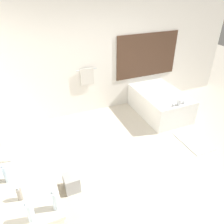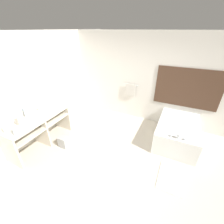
{
  "view_description": "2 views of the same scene",
  "coord_description": "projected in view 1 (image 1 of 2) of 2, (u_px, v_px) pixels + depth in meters",
  "views": [
    {
      "loc": [
        -1.65,
        -2.49,
        2.95
      ],
      "look_at": [
        -0.25,
        0.78,
        0.76
      ],
      "focal_mm": 35.0,
      "sensor_mm": 36.0,
      "label": 1
    },
    {
      "loc": [
        1.13,
        -2.25,
        2.73
      ],
      "look_at": [
        -0.3,
        0.77,
        0.86
      ],
      "focal_mm": 24.0,
      "sensor_mm": 36.0,
      "label": 2
    }
  ],
  "objects": [
    {
      "name": "water_bottle_3",
      "position": [
        56.0,
        200.0,
        2.28
      ],
      "size": [
        0.08,
        0.08,
        0.26
      ],
      "color": "silver",
      "rests_on": "vanity_counter"
    },
    {
      "name": "waste_bin",
      "position": [
        72.0,
        183.0,
        3.5
      ],
      "size": [
        0.24,
        0.24,
        0.29
      ],
      "color": "#B2B2B2",
      "rests_on": "ground_plane"
    },
    {
      "name": "water_bottle_1",
      "position": [
        6.0,
        174.0,
        2.59
      ],
      "size": [
        0.08,
        0.08,
        0.26
      ],
      "color": "silver",
      "rests_on": "vanity_counter"
    },
    {
      "name": "wall_back_with_blinds",
      "position": [
        99.0,
        59.0,
        5.11
      ],
      "size": [
        7.4,
        0.13,
        2.7
      ],
      "color": "white",
      "rests_on": "ground_plane"
    },
    {
      "name": "soap_dispenser",
      "position": [
        20.0,
        194.0,
        2.39
      ],
      "size": [
        0.06,
        0.06,
        0.19
      ],
      "color": "gray",
      "rests_on": "vanity_counter"
    },
    {
      "name": "bathtub",
      "position": [
        160.0,
        102.0,
        5.44
      ],
      "size": [
        1.01,
        1.53,
        0.7
      ],
      "color": "white",
      "rests_on": "ground_plane"
    },
    {
      "name": "bath_mat",
      "position": [
        193.0,
        141.0,
        4.63
      ],
      "size": [
        0.49,
        0.8,
        0.02
      ],
      "color": "white",
      "rests_on": "ground_plane"
    },
    {
      "name": "sink_faucet",
      "position": [
        10.0,
        156.0,
        2.89
      ],
      "size": [
        0.09,
        0.04,
        0.18
      ],
      "color": "silver",
      "rests_on": "vanity_counter"
    },
    {
      "name": "water_bottle_2",
      "position": [
        30.0,
        212.0,
        2.16
      ],
      "size": [
        0.08,
        0.08,
        0.27
      ],
      "color": "silver",
      "rests_on": "vanity_counter"
    },
    {
      "name": "ground_plane",
      "position": [
        141.0,
        164.0,
        4.05
      ],
      "size": [
        16.0,
        16.0,
        0.0
      ],
      "primitive_type": "plane",
      "color": "beige",
      "rests_on": "ground"
    },
    {
      "name": "vanity_counter",
      "position": [
        30.0,
        181.0,
        2.93
      ],
      "size": [
        0.63,
        1.66,
        0.85
      ],
      "color": "beige",
      "rests_on": "ground_plane"
    }
  ]
}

